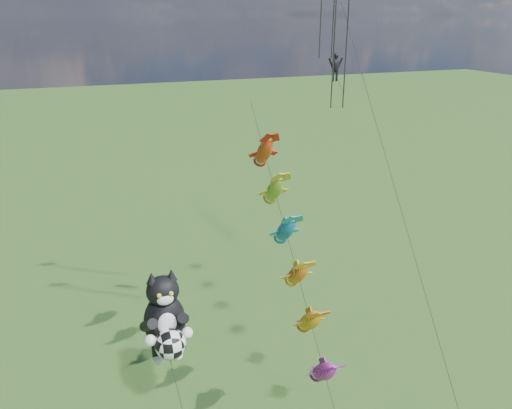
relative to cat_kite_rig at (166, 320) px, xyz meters
name	(u,v)px	position (x,y,z in m)	size (l,w,h in m)	color
cat_kite_rig	(166,320)	(0.00, 0.00, 0.00)	(2.19, 4.03, 10.23)	brown
fish_windsock_rig	(292,252)	(7.23, 2.55, 0.92)	(1.19, 15.96, 15.61)	brown
parafoil_rig	(339,40)	(12.68, 8.43, 11.23)	(1.87, 17.52, 26.25)	brown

